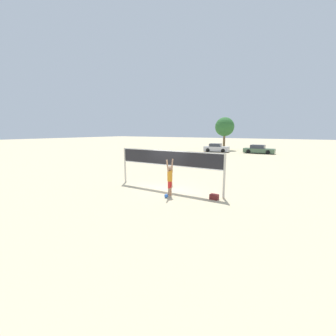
{
  "coord_description": "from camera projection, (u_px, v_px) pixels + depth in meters",
  "views": [
    {
      "loc": [
        7.26,
        -11.5,
        3.6
      ],
      "look_at": [
        0.0,
        0.0,
        1.34
      ],
      "focal_mm": 24.0,
      "sensor_mm": 36.0,
      "label": 1
    }
  ],
  "objects": [
    {
      "name": "gear_bag",
      "position": [
        214.0,
        197.0,
        11.9
      ],
      "size": [
        0.43,
        0.32,
        0.28
      ],
      "color": "maroon",
      "rests_on": "ground_plane"
    },
    {
      "name": "volleyball_net",
      "position": [
        168.0,
        162.0,
        13.73
      ],
      "size": [
        7.22,
        0.13,
        2.43
      ],
      "color": "beige",
      "rests_on": "ground_plane"
    },
    {
      "name": "tree_left_cluster",
      "position": [
        225.0,
        127.0,
        42.03
      ],
      "size": [
        3.53,
        3.53,
        6.11
      ],
      "color": "brown",
      "rests_on": "ground_plane"
    },
    {
      "name": "parked_car_mid",
      "position": [
        259.0,
        150.0,
        36.06
      ],
      "size": [
        4.67,
        1.9,
        1.37
      ],
      "rotation": [
        0.0,
        0.0,
        0.0
      ],
      "color": "#4C6B4C",
      "rests_on": "ground_plane"
    },
    {
      "name": "ground_plane",
      "position": [
        168.0,
        189.0,
        14.01
      ],
      "size": [
        200.0,
        200.0,
        0.0
      ],
      "primitive_type": "plane",
      "color": "beige"
    },
    {
      "name": "volleyball",
      "position": [
        166.0,
        196.0,
        12.17
      ],
      "size": [
        0.22,
        0.22,
        0.22
      ],
      "color": "blue",
      "rests_on": "ground_plane"
    },
    {
      "name": "player_spiker",
      "position": [
        170.0,
        177.0,
        12.39
      ],
      "size": [
        0.28,
        0.7,
        2.07
      ],
      "rotation": [
        0.0,
        0.0,
        1.57
      ],
      "color": "tan",
      "rests_on": "ground_plane"
    },
    {
      "name": "parked_car_near",
      "position": [
        216.0,
        148.0,
        38.68
      ],
      "size": [
        4.35,
        2.29,
        1.43
      ],
      "rotation": [
        0.0,
        0.0,
        0.12
      ],
      "color": "#B7B7BC",
      "rests_on": "ground_plane"
    },
    {
      "name": "player_blocker",
      "position": [
        171.0,
        169.0,
        15.02
      ],
      "size": [
        0.28,
        0.69,
        2.06
      ],
      "rotation": [
        0.0,
        0.0,
        -1.57
      ],
      "color": "tan",
      "rests_on": "ground_plane"
    }
  ]
}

